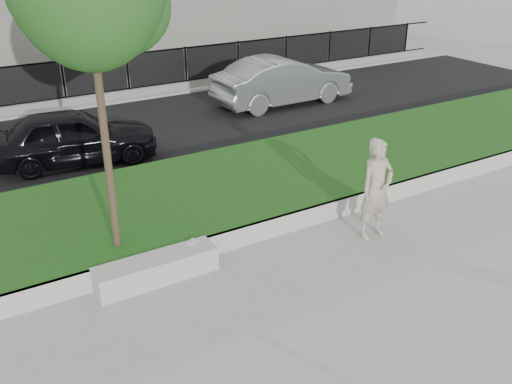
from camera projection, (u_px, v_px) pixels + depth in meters
ground at (280, 269)px, 10.04m from camera, size 90.00×90.00×0.00m
grass_bank at (203, 197)px, 12.29m from camera, size 34.00×4.00×0.40m
grass_kerb at (250, 234)px, 10.76m from camera, size 34.00×0.08×0.40m
street at (119, 134)px, 16.63m from camera, size 34.00×7.00×0.04m
far_pavement at (77, 97)px, 20.11m from camera, size 34.00×3.00×0.12m
iron_fence at (83, 90)px, 19.13m from camera, size 32.00×0.30×1.50m
stone_bench at (157, 269)px, 9.64m from camera, size 2.11×0.53×0.43m
man at (376, 189)px, 10.73m from camera, size 0.73×0.48×1.98m
book at (193, 242)px, 10.02m from camera, size 0.25×0.23×0.02m
car_dark at (74, 136)px, 14.25m from camera, size 4.29×2.29×1.39m
car_silver at (283, 81)px, 19.09m from camera, size 4.80×1.74×1.57m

